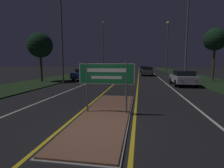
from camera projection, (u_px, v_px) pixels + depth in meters
ground_plane at (97, 129)px, 5.92m from camera, size 160.00×160.00×0.00m
median_island at (107, 113)px, 7.57m from camera, size 2.06×7.74×0.10m
verge_left at (68, 77)px, 26.99m from camera, size 5.00×100.00×0.08m
verge_right at (199, 78)px, 24.04m from camera, size 5.00×100.00×0.08m
centre_line_yellow_left at (125, 75)px, 30.61m from camera, size 0.12×70.00×0.01m
centre_line_yellow_right at (139, 75)px, 30.23m from camera, size 0.12×70.00×0.01m
lane_line_white_left at (108, 75)px, 31.07m from camera, size 0.12×70.00×0.01m
lane_line_white_right at (156, 76)px, 29.77m from camera, size 0.12×70.00×0.01m
edge_line_white_left at (92, 75)px, 31.54m from camera, size 0.10×70.00×0.01m
edge_line_white_right at (175, 76)px, 29.30m from camera, size 0.10×70.00×0.01m
highway_sign at (106, 76)px, 7.36m from camera, size 2.37×0.07×2.20m
streetlight_left_near at (62, 28)px, 17.83m from camera, size 0.51×0.51×8.92m
streetlight_left_far at (103, 43)px, 36.46m from camera, size 0.44×0.44×10.63m
streetlight_right_near at (187, 28)px, 18.73m from camera, size 0.46×0.46×9.71m
streetlight_right_far at (168, 38)px, 32.70m from camera, size 0.62×0.62×9.82m
car_receding_0 at (183, 78)px, 16.90m from camera, size 1.98×4.25×1.46m
car_receding_1 at (147, 71)px, 29.63m from camera, size 1.96×4.11×1.51m
car_receding_2 at (144, 69)px, 40.49m from camera, size 2.00×4.48×1.42m
car_approaching_0 at (84, 74)px, 22.84m from camera, size 2.02×4.75×1.41m
car_approaching_1 at (120, 70)px, 35.36m from camera, size 1.98×4.57×1.43m
roadside_palm_left at (40, 45)px, 19.61m from camera, size 2.77×2.77×5.46m
roadside_palm_right at (215, 39)px, 20.55m from camera, size 2.64×2.64×6.20m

